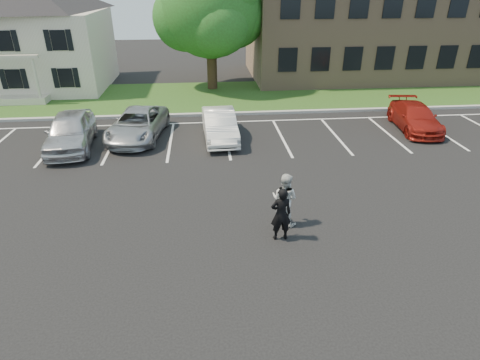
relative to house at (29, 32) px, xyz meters
name	(u,v)px	position (x,y,z in m)	size (l,w,h in m)	color
ground_plane	(243,228)	(13.00, -19.97, -3.83)	(90.00, 90.00, 0.00)	black
curb	(222,114)	(13.00, -7.97, -3.75)	(40.00, 0.30, 0.15)	gray
grass_strip	(219,96)	(13.00, -3.97, -3.79)	(44.00, 8.00, 0.08)	#1F410D
stall_lines	(252,132)	(14.40, -11.02, -3.82)	(34.00, 5.36, 0.01)	silver
house	(29,32)	(0.00, 0.00, 0.00)	(10.30, 9.22, 7.60)	beige
office_building	(390,21)	(27.00, 2.02, 0.33)	(22.40, 10.40, 8.30)	#9B7B5F
tree	(211,9)	(12.71, -1.70, 1.52)	(7.80, 7.20, 8.80)	black
man_black_suit	(281,214)	(14.09, -20.63, -2.95)	(0.64, 0.42, 1.75)	black
man_white_shirt	(284,199)	(14.36, -19.77, -2.93)	(0.87, 0.68, 1.79)	silver
car_silver_west	(70,131)	(5.63, -12.33, -3.00)	(1.95, 4.85, 1.65)	silver
car_silver_minivan	(138,124)	(8.59, -11.27, -3.13)	(2.31, 5.02, 1.39)	#A8ABB0
car_white_sedan	(220,125)	(12.66, -11.85, -3.11)	(1.53, 4.37, 1.44)	silver
car_red_compact	(415,117)	(23.01, -11.37, -3.17)	(1.84, 4.53, 1.31)	maroon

